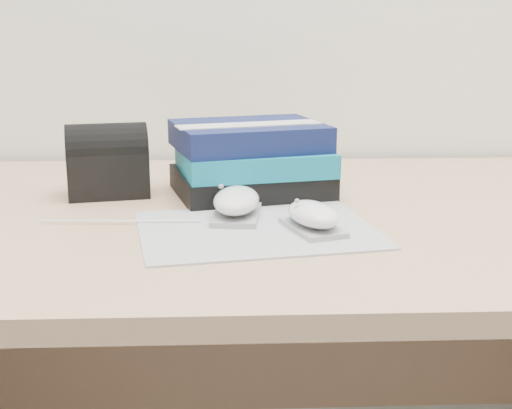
{
  "coord_description": "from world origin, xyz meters",
  "views": [
    {
      "loc": [
        -0.16,
        0.54,
        1.01
      ],
      "look_at": [
        -0.12,
        1.46,
        0.77
      ],
      "focal_mm": 50.0,
      "sensor_mm": 36.0,
      "label": 1
    }
  ],
  "objects_px": {
    "mouse_rear": "(236,203)",
    "book_stack": "(251,159)",
    "pouch": "(108,161)",
    "mouse_front": "(313,216)",
    "desk": "(321,333)"
  },
  "relations": [
    {
      "from": "desk",
      "to": "book_stack",
      "type": "bearing_deg",
      "value": 161.49
    },
    {
      "from": "desk",
      "to": "mouse_rear",
      "type": "xyz_separation_m",
      "value": [
        -0.14,
        -0.12,
        0.26
      ]
    },
    {
      "from": "mouse_rear",
      "to": "mouse_front",
      "type": "relative_size",
      "value": 1.06
    },
    {
      "from": "mouse_rear",
      "to": "book_stack",
      "type": "distance_m",
      "value": 0.16
    },
    {
      "from": "book_stack",
      "to": "pouch",
      "type": "bearing_deg",
      "value": 179.9
    },
    {
      "from": "pouch",
      "to": "book_stack",
      "type": "bearing_deg",
      "value": -0.1
    },
    {
      "from": "mouse_front",
      "to": "pouch",
      "type": "bearing_deg",
      "value": 144.18
    },
    {
      "from": "desk",
      "to": "pouch",
      "type": "height_order",
      "value": "pouch"
    },
    {
      "from": "mouse_front",
      "to": "book_stack",
      "type": "height_order",
      "value": "book_stack"
    },
    {
      "from": "book_stack",
      "to": "mouse_rear",
      "type": "bearing_deg",
      "value": -99.71
    },
    {
      "from": "mouse_rear",
      "to": "book_stack",
      "type": "bearing_deg",
      "value": 80.29
    },
    {
      "from": "mouse_front",
      "to": "pouch",
      "type": "relative_size",
      "value": 0.83
    },
    {
      "from": "mouse_rear",
      "to": "desk",
      "type": "bearing_deg",
      "value": 38.78
    },
    {
      "from": "desk",
      "to": "pouch",
      "type": "xyz_separation_m",
      "value": [
        -0.35,
        0.04,
        0.29
      ]
    },
    {
      "from": "book_stack",
      "to": "desk",
      "type": "bearing_deg",
      "value": -18.51
    }
  ]
}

